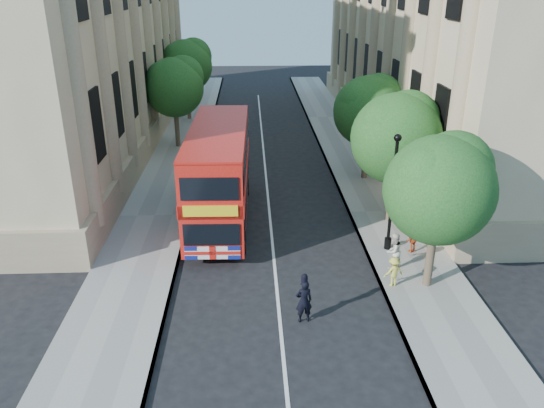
{
  "coord_description": "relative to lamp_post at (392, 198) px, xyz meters",
  "views": [
    {
      "loc": [
        -0.94,
        -14.35,
        11.0
      ],
      "look_at": [
        -0.06,
        6.06,
        2.3
      ],
      "focal_mm": 35.0,
      "sensor_mm": 36.0,
      "label": 1
    }
  ],
  "objects": [
    {
      "name": "tree_left_back",
      "position": [
        -10.96,
        24.03,
        2.2
      ],
      "size": [
        4.2,
        4.2,
        6.65
      ],
      "color": "#473828",
      "rests_on": "ground"
    },
    {
      "name": "building_left",
      "position": [
        -18.8,
        18.0,
        6.49
      ],
      "size": [
        12.0,
        38.0,
        18.0
      ],
      "primitive_type": "cube",
      "color": "tan",
      "rests_on": "ground"
    },
    {
      "name": "double_decker_bus",
      "position": [
        -7.42,
        3.59,
        -0.0
      ],
      "size": [
        2.83,
        9.88,
        4.54
      ],
      "rotation": [
        0.0,
        0.0,
        -0.02
      ],
      "color": "red",
      "rests_on": "ground"
    },
    {
      "name": "child_b",
      "position": [
        -0.54,
        -3.0,
        -1.79
      ],
      "size": [
        0.86,
        0.61,
        1.2
      ],
      "primitive_type": "imported",
      "rotation": [
        0.0,
        0.0,
        3.38
      ],
      "color": "#D0CA47",
      "rests_on": "pavement_right"
    },
    {
      "name": "ground",
      "position": [
        -5.0,
        -6.0,
        -2.51
      ],
      "size": [
        120.0,
        120.0,
        0.0
      ],
      "primitive_type": "plane",
      "color": "black",
      "rests_on": "ground"
    },
    {
      "name": "tree_right_mid",
      "position": [
        0.84,
        3.03,
        1.93
      ],
      "size": [
        4.2,
        4.2,
        6.37
      ],
      "color": "#473828",
      "rests_on": "ground"
    },
    {
      "name": "tree_right_near",
      "position": [
        0.84,
        -2.97,
        1.74
      ],
      "size": [
        4.0,
        4.0,
        6.08
      ],
      "color": "#473828",
      "rests_on": "ground"
    },
    {
      "name": "woman_pedestrian",
      "position": [
        -0.21,
        -1.67,
        -1.63
      ],
      "size": [
        0.94,
        0.89,
        1.53
      ],
      "primitive_type": "imported",
      "rotation": [
        0.0,
        0.0,
        3.72
      ],
      "color": "silver",
      "rests_on": "pavement_right"
    },
    {
      "name": "tree_left_far",
      "position": [
        -10.96,
        16.03,
        1.93
      ],
      "size": [
        4.0,
        4.0,
        6.3
      ],
      "color": "#473828",
      "rests_on": "ground"
    },
    {
      "name": "pavement_right",
      "position": [
        0.75,
        4.0,
        -2.45
      ],
      "size": [
        3.5,
        80.0,
        0.12
      ],
      "primitive_type": "cube",
      "color": "gray",
      "rests_on": "ground"
    },
    {
      "name": "child_a",
      "position": [
        0.99,
        -0.36,
        -1.81
      ],
      "size": [
        0.74,
        0.57,
        1.17
      ],
      "primitive_type": "imported",
      "rotation": [
        0.0,
        0.0,
        3.62
      ],
      "color": "#D75725",
      "rests_on": "pavement_right"
    },
    {
      "name": "box_van",
      "position": [
        -7.91,
        5.9,
        -0.95
      ],
      "size": [
        2.82,
        5.78,
        3.19
      ],
      "rotation": [
        0.0,
        0.0,
        -0.1
      ],
      "color": "black",
      "rests_on": "ground"
    },
    {
      "name": "lamp_post",
      "position": [
        0.0,
        0.0,
        0.0
      ],
      "size": [
        0.32,
        0.32,
        5.16
      ],
      "color": "black",
      "rests_on": "pavement_right"
    },
    {
      "name": "pavement_left",
      "position": [
        -10.75,
        4.0,
        -2.45
      ],
      "size": [
        3.5,
        80.0,
        0.12
      ],
      "primitive_type": "cube",
      "color": "gray",
      "rests_on": "ground"
    },
    {
      "name": "tree_right_far",
      "position": [
        0.84,
        9.03,
        1.8
      ],
      "size": [
        4.0,
        4.0,
        6.15
      ],
      "color": "#473828",
      "rests_on": "ground"
    },
    {
      "name": "police_constable",
      "position": [
        -4.18,
        -5.0,
        -1.7
      ],
      "size": [
        0.65,
        0.49,
        1.62
      ],
      "primitive_type": "imported",
      "rotation": [
        0.0,
        0.0,
        3.33
      ],
      "color": "black",
      "rests_on": "ground"
    },
    {
      "name": "building_right",
      "position": [
        8.8,
        18.0,
        6.49
      ],
      "size": [
        12.0,
        38.0,
        18.0
      ],
      "primitive_type": "cube",
      "color": "tan",
      "rests_on": "ground"
    }
  ]
}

